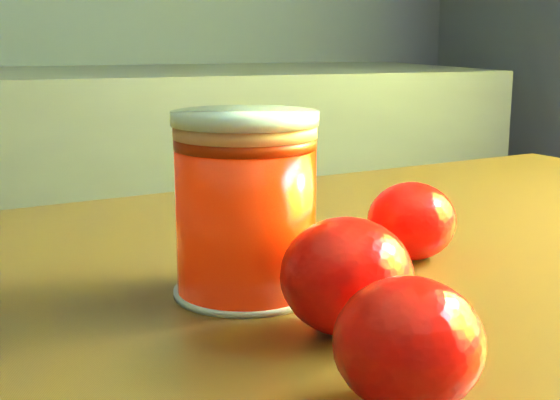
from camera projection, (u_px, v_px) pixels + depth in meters
name	position (u px, v px, depth m)	size (l,w,h in m)	color
juice_glass	(246.00, 206.00, 0.48)	(0.09, 0.09, 0.11)	#FF2505
orange_front	(347.00, 276.00, 0.42)	(0.07, 0.07, 0.06)	#FF0F05
orange_back	(412.00, 221.00, 0.57)	(0.06, 0.06, 0.06)	#FF0F05
orange_extra	(408.00, 344.00, 0.34)	(0.07, 0.07, 0.06)	#FF0F05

